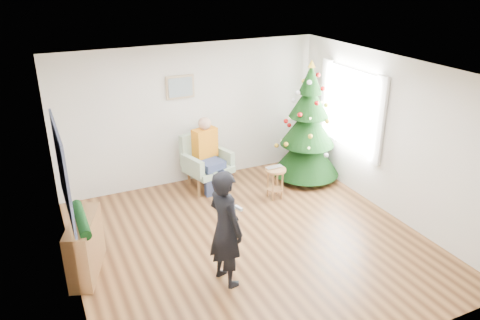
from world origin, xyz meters
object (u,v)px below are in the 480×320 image
christmas_tree (308,127)px  armchair (206,168)px  stool (275,183)px  console (85,246)px  standing_man (225,228)px

christmas_tree → armchair: bearing=166.1°
christmas_tree → stool: size_ratio=4.11×
stool → console: size_ratio=0.56×
stool → armchair: 1.33m
christmas_tree → standing_man: 3.52m
christmas_tree → console: bearing=-163.2°
armchair → console: bearing=-159.8°
armchair → christmas_tree: bearing=-29.8°
stool → standing_man: bearing=-134.0°
christmas_tree → console: 4.55m
stool → armchair: bearing=135.0°
standing_man → console: 1.94m
standing_man → armchair: bearing=-29.8°
stool → standing_man: (-1.74, -1.80, 0.51)m
christmas_tree → stool: bearing=-153.3°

